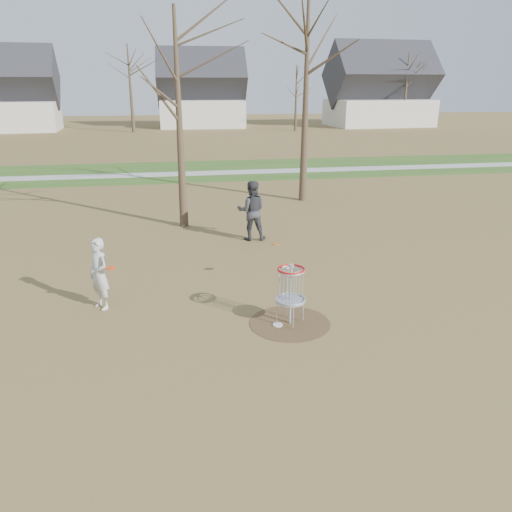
{
  "coord_description": "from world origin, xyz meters",
  "views": [
    {
      "loc": [
        -2.46,
        -9.69,
        5.03
      ],
      "look_at": [
        -0.5,
        1.5,
        1.1
      ],
      "focal_mm": 35.0,
      "sensor_mm": 36.0,
      "label": 1
    }
  ],
  "objects_px": {
    "player_standing": "(99,274)",
    "player_throwing": "(252,211)",
    "disc_grounded": "(278,325)",
    "disc_golf_basket": "(291,285)"
  },
  "relations": [
    {
      "from": "player_standing",
      "to": "player_throwing",
      "type": "bearing_deg",
      "value": 100.22
    },
    {
      "from": "player_throwing",
      "to": "disc_grounded",
      "type": "distance_m",
      "value": 6.55
    },
    {
      "from": "player_standing",
      "to": "disc_grounded",
      "type": "bearing_deg",
      "value": 29.78
    },
    {
      "from": "player_standing",
      "to": "disc_golf_basket",
      "type": "height_order",
      "value": "player_standing"
    },
    {
      "from": "player_standing",
      "to": "disc_golf_basket",
      "type": "relative_size",
      "value": 1.27
    },
    {
      "from": "player_standing",
      "to": "player_throwing",
      "type": "xyz_separation_m",
      "value": [
        4.39,
        4.82,
        0.15
      ]
    },
    {
      "from": "disc_grounded",
      "to": "player_standing",
      "type": "bearing_deg",
      "value": 157.23
    },
    {
      "from": "disc_grounded",
      "to": "disc_golf_basket",
      "type": "bearing_deg",
      "value": 13.22
    },
    {
      "from": "player_throwing",
      "to": "disc_grounded",
      "type": "bearing_deg",
      "value": 92.39
    },
    {
      "from": "player_throwing",
      "to": "disc_golf_basket",
      "type": "xyz_separation_m",
      "value": [
        -0.2,
        -6.39,
        -0.09
      ]
    }
  ]
}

